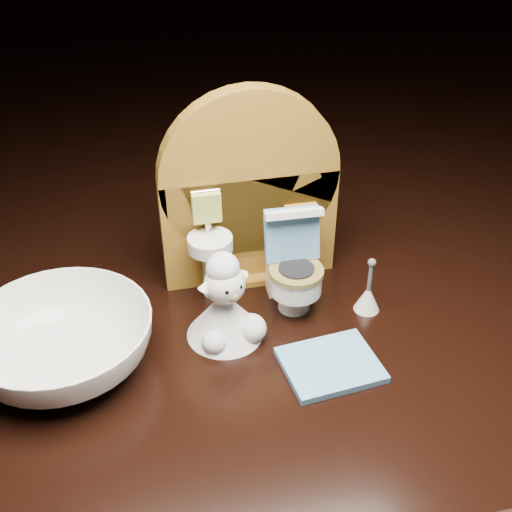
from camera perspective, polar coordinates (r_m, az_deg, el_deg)
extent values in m
cube|color=black|center=(0.49, 1.17, -10.82)|extent=(2.50, 2.50, 0.10)
cube|color=#8D621D|center=(0.48, -0.58, 2.58)|extent=(0.13, 0.02, 0.09)
cylinder|color=#8D621D|center=(0.46, -0.62, 7.18)|extent=(0.13, 0.02, 0.13)
cube|color=#8D621D|center=(0.50, -0.56, -1.37)|extent=(0.05, 0.04, 0.01)
cylinder|color=white|center=(0.47, -4.04, -1.22)|extent=(0.01, 0.01, 0.04)
cylinder|color=white|center=(0.45, -4.10, 1.14)|extent=(0.03, 0.03, 0.01)
cylinder|color=silver|center=(0.45, -4.34, 2.80)|extent=(0.00, 0.00, 0.01)
cube|color=#B0BA4D|center=(0.45, -4.42, 4.33)|extent=(0.02, 0.01, 0.02)
cube|color=#8D621D|center=(0.47, 3.96, 3.40)|extent=(0.02, 0.01, 0.02)
cylinder|color=#DDC786|center=(0.47, 4.13, 2.40)|extent=(0.02, 0.02, 0.02)
cylinder|color=white|center=(0.46, 3.41, -3.72)|extent=(0.02, 0.02, 0.02)
cylinder|color=white|center=(0.45, 3.56, -2.31)|extent=(0.04, 0.04, 0.02)
cylinder|color=brown|center=(0.45, 3.61, -1.37)|extent=(0.04, 0.04, 0.00)
cube|color=white|center=(0.47, 2.89, -0.84)|extent=(0.03, 0.02, 0.05)
cube|color=#5993C2|center=(0.45, 3.22, 1.95)|extent=(0.04, 0.02, 0.04)
cube|color=white|center=(0.43, 3.42, 3.76)|extent=(0.04, 0.01, 0.01)
cylinder|color=#99A926|center=(0.46, 4.05, 2.23)|extent=(0.01, 0.01, 0.01)
cube|color=#5993C2|center=(0.42, 6.64, -9.59)|extent=(0.06, 0.06, 0.00)
cone|color=white|center=(0.47, 9.89, -3.68)|extent=(0.02, 0.02, 0.02)
cylinder|color=#59595B|center=(0.46, 10.11, -1.86)|extent=(0.00, 0.00, 0.02)
sphere|color=#59595B|center=(0.45, 10.27, -0.57)|extent=(0.01, 0.01, 0.01)
cone|color=silver|center=(0.44, -2.82, -5.16)|extent=(0.05, 0.05, 0.04)
sphere|color=silver|center=(0.44, -0.44, -6.48)|extent=(0.02, 0.02, 0.02)
sphere|color=silver|center=(0.43, -3.69, -7.64)|extent=(0.02, 0.02, 0.02)
sphere|color=white|center=(0.42, -2.80, -2.50)|extent=(0.03, 0.03, 0.03)
sphere|color=tan|center=(0.41, -2.11, -3.47)|extent=(0.01, 0.01, 0.01)
sphere|color=silver|center=(0.41, -2.97, -1.11)|extent=(0.02, 0.02, 0.02)
cone|color=white|center=(0.41, -4.41, -2.54)|extent=(0.01, 0.01, 0.01)
cone|color=white|center=(0.42, -1.49, -1.45)|extent=(0.01, 0.01, 0.01)
sphere|color=black|center=(0.41, -2.61, -3.21)|extent=(0.00, 0.00, 0.00)
sphere|color=black|center=(0.41, -1.45, -2.76)|extent=(0.00, 0.00, 0.00)
imported|color=white|center=(0.43, -16.84, -7.43)|extent=(0.14, 0.14, 0.04)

